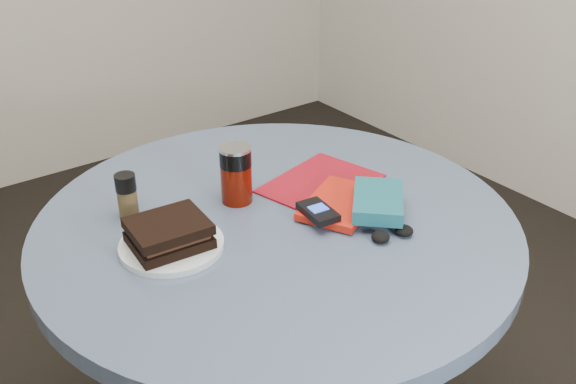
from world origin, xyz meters
TOP-DOWN VIEW (x-y plane):
  - table at (0.00, 0.00)m, footprint 1.00×1.00m
  - plate at (-0.23, 0.03)m, footprint 0.21×0.21m
  - sandwich at (-0.23, 0.02)m, footprint 0.15×0.13m
  - soda_can at (-0.03, 0.11)m, footprint 0.07×0.07m
  - pepper_grinder at (-0.24, 0.19)m, footprint 0.04×0.04m
  - magazine at (0.17, 0.06)m, footprint 0.29×0.25m
  - red_book at (0.13, -0.05)m, footprint 0.23×0.20m
  - novel at (0.17, -0.12)m, footprint 0.18×0.18m
  - mp3_player at (0.05, -0.07)m, footprint 0.06×0.10m
  - headphones at (0.14, -0.20)m, footprint 0.10×0.05m

SIDE VIEW (x-z plane):
  - table at x=0.00m, z-range 0.21..0.96m
  - magazine at x=0.17m, z-range 0.75..0.75m
  - plate at x=-0.23m, z-range 0.75..0.76m
  - headphones at x=0.14m, z-range 0.75..0.77m
  - red_book at x=0.13m, z-range 0.75..0.77m
  - mp3_player at x=0.05m, z-range 0.77..0.79m
  - novel at x=0.17m, z-range 0.77..0.80m
  - sandwich at x=-0.23m, z-range 0.76..0.81m
  - pepper_grinder at x=-0.24m, z-range 0.75..0.85m
  - soda_can at x=-0.03m, z-range 0.75..0.88m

